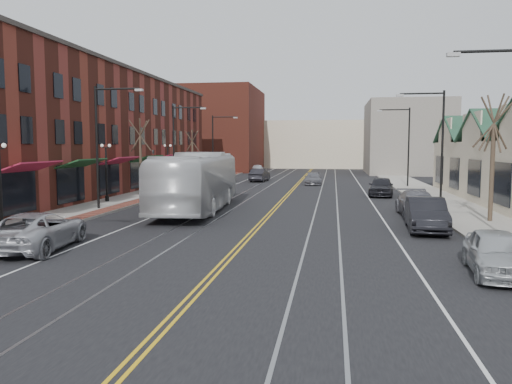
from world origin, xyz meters
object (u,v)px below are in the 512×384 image
(parked_car_b, at_px, (426,214))
(parked_car_c, at_px, (417,204))
(parked_car_a, at_px, (497,253))
(parked_car_d, at_px, (381,186))
(transit_bus, at_px, (197,182))
(parked_suv, at_px, (37,231))

(parked_car_b, relative_size, parked_car_c, 0.96)
(parked_car_a, relative_size, parked_car_b, 0.87)
(parked_car_c, distance_m, parked_car_d, 12.28)
(transit_bus, distance_m, parked_car_d, 17.55)
(parked_car_a, distance_m, parked_car_b, 8.64)
(parked_car_d, bearing_deg, parked_car_c, -77.97)
(parked_car_a, bearing_deg, parked_car_d, 98.91)
(transit_bus, height_order, parked_car_b, transit_bus)
(parked_car_b, bearing_deg, transit_bus, 160.85)
(parked_car_b, distance_m, parked_car_c, 5.33)
(parked_car_a, bearing_deg, transit_bus, 140.84)
(parked_suv, distance_m, parked_car_a, 17.57)
(parked_suv, xyz_separation_m, parked_car_c, (17.19, 12.41, -0.01))
(parked_suv, bearing_deg, parked_car_a, 168.05)
(parked_suv, bearing_deg, parked_car_d, -130.29)
(parked_suv, distance_m, parked_car_d, 29.48)
(parked_car_a, bearing_deg, parked_car_b, 100.92)
(transit_bus, bearing_deg, parked_car_c, 175.08)
(parked_car_b, height_order, parked_car_d, parked_car_b)
(parked_car_a, height_order, parked_car_b, parked_car_b)
(parked_car_a, distance_m, parked_car_c, 13.92)
(parked_suv, distance_m, parked_car_c, 21.20)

